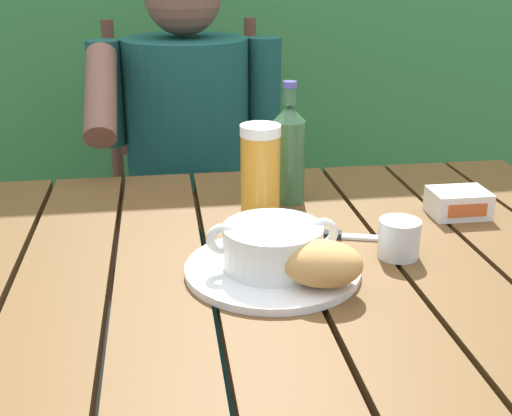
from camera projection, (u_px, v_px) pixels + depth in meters
dining_table at (253, 308)px, 1.11m from camera, size 1.33×0.93×0.75m
chair_near_diner at (189, 212)px, 2.00m from camera, size 0.45×0.47×1.04m
person_eating at (188, 157)px, 1.73m from camera, size 0.48×0.47×1.23m
serving_plate at (272, 269)px, 1.03m from camera, size 0.27×0.27×0.01m
soup_bowl at (273, 245)px, 1.02m from camera, size 0.20×0.15×0.07m
bread_roll at (322, 263)px, 0.96m from camera, size 0.14×0.12×0.07m
beer_glass at (260, 172)px, 1.22m from camera, size 0.07×0.07×0.18m
beer_bottle at (289, 152)px, 1.30m from camera, size 0.06×0.06×0.24m
water_glass_small at (399, 238)px, 1.08m from camera, size 0.07×0.07×0.06m
butter_tub at (458, 203)px, 1.25m from camera, size 0.11×0.08×0.05m
table_knife at (340, 235)px, 1.16m from camera, size 0.15×0.06×0.01m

